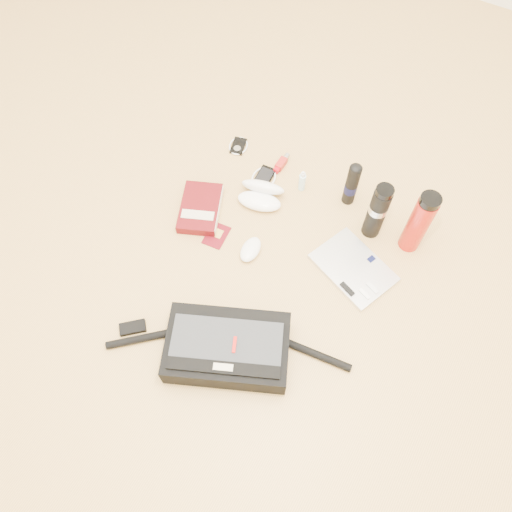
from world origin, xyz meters
name	(u,v)px	position (x,y,z in m)	size (l,w,h in m)	color
ground	(261,277)	(0.00, 0.00, 0.00)	(4.00, 4.00, 0.00)	tan
messenger_bag	(227,348)	(0.04, -0.31, 0.05)	(0.76, 0.40, 0.11)	black
laptop	(353,268)	(0.28, 0.20, 0.01)	(0.34, 0.29, 0.03)	silver
book	(201,208)	(-0.35, 0.14, 0.02)	(0.23, 0.27, 0.04)	#4C080C
passport	(216,235)	(-0.24, 0.07, 0.00)	(0.09, 0.12, 0.01)	#53070F
mouse	(251,249)	(-0.09, 0.07, 0.02)	(0.08, 0.12, 0.04)	white
sunglasses_case	(261,194)	(-0.17, 0.30, 0.04)	(0.21, 0.18, 0.10)	white
ipod	(238,146)	(-0.39, 0.50, 0.01)	(0.10, 0.10, 0.01)	black
phone	(264,178)	(-0.21, 0.40, 0.01)	(0.10, 0.13, 0.01)	black
inhaler	(282,163)	(-0.18, 0.50, 0.01)	(0.03, 0.10, 0.03)	#A1201A
spray_bottle	(302,182)	(-0.06, 0.43, 0.05)	(0.03, 0.03, 0.10)	#BBE8F8
aerosol_can	(352,184)	(0.13, 0.47, 0.10)	(0.06, 0.06, 0.21)	black
thermos_black	(377,211)	(0.27, 0.39, 0.13)	(0.08, 0.08, 0.27)	black
thermos_red	(419,223)	(0.42, 0.40, 0.15)	(0.08, 0.08, 0.29)	#AA1911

